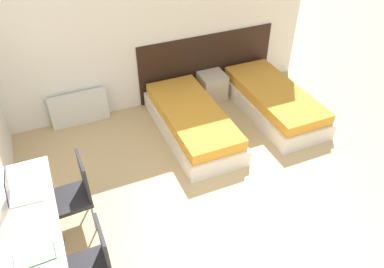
# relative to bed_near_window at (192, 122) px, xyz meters

# --- Properties ---
(wall_back) EXTENTS (5.49, 0.05, 2.70)m
(wall_back) POSITION_rel_bed_near_window_xyz_m (-0.29, 1.06, 1.14)
(wall_back) COLOR white
(wall_back) RESTS_ON ground_plane
(headboard_panel) EXTENTS (2.39, 0.03, 1.04)m
(headboard_panel) POSITION_rel_bed_near_window_xyz_m (0.71, 1.02, 0.31)
(headboard_panel) COLOR black
(headboard_panel) RESTS_ON ground_plane
(bed_near_window) EXTENTS (0.88, 1.97, 0.43)m
(bed_near_window) POSITION_rel_bed_near_window_xyz_m (0.00, 0.00, 0.00)
(bed_near_window) COLOR silver
(bed_near_window) RESTS_ON ground_plane
(bed_near_door) EXTENTS (0.88, 1.97, 0.43)m
(bed_near_door) POSITION_rel_bed_near_window_xyz_m (1.42, 0.00, 0.00)
(bed_near_door) COLOR silver
(bed_near_door) RESTS_ON ground_plane
(nightstand) EXTENTS (0.43, 0.40, 0.44)m
(nightstand) POSITION_rel_bed_near_window_xyz_m (0.71, 0.79, 0.01)
(nightstand) COLOR beige
(nightstand) RESTS_ON ground_plane
(radiator) EXTENTS (0.87, 0.12, 0.52)m
(radiator) POSITION_rel_bed_near_window_xyz_m (-1.49, 0.94, 0.05)
(radiator) COLOR silver
(radiator) RESTS_ON ground_plane
(desk) EXTENTS (0.51, 1.85, 0.73)m
(desk) POSITION_rel_bed_near_window_xyz_m (-2.28, -1.52, 0.36)
(desk) COLOR beige
(desk) RESTS_ON ground_plane
(chair_near_laptop) EXTENTS (0.44, 0.44, 0.93)m
(chair_near_laptop) POSITION_rel_bed_near_window_xyz_m (-1.83, -1.04, 0.30)
(chair_near_laptop) COLOR #232328
(chair_near_laptop) RESTS_ON ground_plane
(chair_near_notebook) EXTENTS (0.43, 0.43, 0.93)m
(chair_near_notebook) POSITION_rel_bed_near_window_xyz_m (-1.83, -1.99, 0.30)
(chair_near_notebook) COLOR #232328
(chair_near_notebook) RESTS_ON ground_plane
(laptop) EXTENTS (0.34, 0.26, 0.34)m
(laptop) POSITION_rel_bed_near_window_xyz_m (-2.33, -1.14, 0.59)
(laptop) COLOR silver
(laptop) RESTS_ON desk
(open_notebook) EXTENTS (0.35, 0.21, 0.02)m
(open_notebook) POSITION_rel_bed_near_window_xyz_m (-2.27, -1.89, 0.53)
(open_notebook) COLOR #236B3D
(open_notebook) RESTS_ON desk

